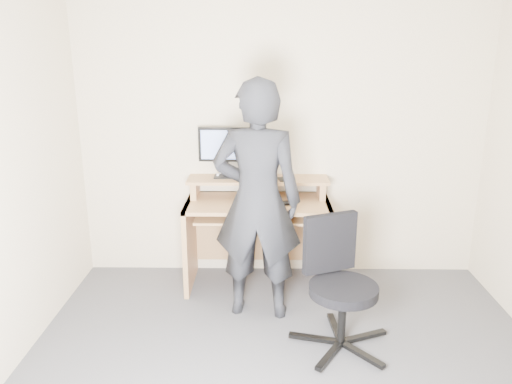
{
  "coord_description": "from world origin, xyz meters",
  "views": [
    {
      "loc": [
        -0.16,
        -2.51,
        2.0
      ],
      "look_at": [
        -0.21,
        1.05,
        0.95
      ],
      "focal_mm": 35.0,
      "sensor_mm": 36.0,
      "label": 1
    }
  ],
  "objects_px": {
    "desk": "(258,221)",
    "office_chair": "(338,279)",
    "monitor": "(225,148)",
    "person": "(257,201)"
  },
  "relations": [
    {
      "from": "desk",
      "to": "office_chair",
      "type": "bearing_deg",
      "value": -60.06
    },
    {
      "from": "monitor",
      "to": "office_chair",
      "type": "distance_m",
      "value": 1.51
    },
    {
      "from": "desk",
      "to": "office_chair",
      "type": "relative_size",
      "value": 1.36
    },
    {
      "from": "desk",
      "to": "monitor",
      "type": "relative_size",
      "value": 2.64
    },
    {
      "from": "desk",
      "to": "office_chair",
      "type": "xyz_separation_m",
      "value": [
        0.56,
        -0.97,
        -0.07
      ]
    },
    {
      "from": "monitor",
      "to": "office_chair",
      "type": "relative_size",
      "value": 0.52
    },
    {
      "from": "monitor",
      "to": "person",
      "type": "bearing_deg",
      "value": -64.8
    },
    {
      "from": "monitor",
      "to": "office_chair",
      "type": "xyz_separation_m",
      "value": [
        0.83,
        -1.06,
        -0.69
      ]
    },
    {
      "from": "office_chair",
      "to": "person",
      "type": "relative_size",
      "value": 0.49
    },
    {
      "from": "office_chair",
      "to": "person",
      "type": "height_order",
      "value": "person"
    }
  ]
}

